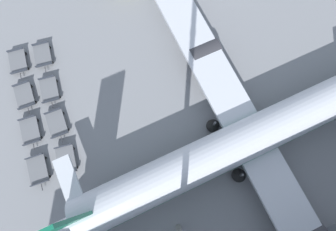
# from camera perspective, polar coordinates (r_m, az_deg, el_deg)

# --- Properties ---
(airplane) EXTENTS (39.65, 42.04, 12.32)m
(airplane) POSITION_cam_1_polar(r_m,az_deg,el_deg) (26.24, 19.36, -3.60)
(airplane) COLOR silver
(airplane) RESTS_ON ground_plane
(baggage_dolly_row_near_col_a) EXTENTS (3.62, 2.10, 0.92)m
(baggage_dolly_row_near_col_a) POSITION_cam_1_polar(r_m,az_deg,el_deg) (34.20, -29.85, 10.13)
(baggage_dolly_row_near_col_a) COLOR slate
(baggage_dolly_row_near_col_a) RESTS_ON ground_plane
(baggage_dolly_row_near_col_b) EXTENTS (3.57, 1.96, 0.92)m
(baggage_dolly_row_near_col_b) POSITION_cam_1_polar(r_m,az_deg,el_deg) (32.21, -28.76, 3.79)
(baggage_dolly_row_near_col_b) COLOR slate
(baggage_dolly_row_near_col_b) RESTS_ON ground_plane
(baggage_dolly_row_near_col_c) EXTENTS (3.60, 2.04, 0.92)m
(baggage_dolly_row_near_col_c) POSITION_cam_1_polar(r_m,az_deg,el_deg) (30.78, -27.79, -2.95)
(baggage_dolly_row_near_col_c) COLOR slate
(baggage_dolly_row_near_col_c) RESTS_ON ground_plane
(baggage_dolly_row_near_col_d) EXTENTS (3.60, 2.03, 0.92)m
(baggage_dolly_row_near_col_d) POSITION_cam_1_polar(r_m,az_deg,el_deg) (29.74, -26.46, -10.54)
(baggage_dolly_row_near_col_d) COLOR slate
(baggage_dolly_row_near_col_d) RESTS_ON ground_plane
(baggage_dolly_row_mid_a_col_a) EXTENTS (3.63, 2.15, 0.92)m
(baggage_dolly_row_mid_a_col_a) POSITION_cam_1_polar(r_m,az_deg,el_deg) (33.30, -25.62, 11.74)
(baggage_dolly_row_mid_a_col_a) COLOR slate
(baggage_dolly_row_mid_a_col_a) RESTS_ON ground_plane
(baggage_dolly_row_mid_a_col_b) EXTENTS (3.63, 2.14, 0.92)m
(baggage_dolly_row_mid_a_col_b) POSITION_cam_1_polar(r_m,az_deg,el_deg) (31.25, -24.40, 5.11)
(baggage_dolly_row_mid_a_col_b) COLOR slate
(baggage_dolly_row_mid_a_col_b) RESTS_ON ground_plane
(baggage_dolly_row_mid_a_col_c) EXTENTS (3.56, 1.94, 0.92)m
(baggage_dolly_row_mid_a_col_c) POSITION_cam_1_polar(r_m,az_deg,el_deg) (29.77, -23.03, -1.64)
(baggage_dolly_row_mid_a_col_c) COLOR slate
(baggage_dolly_row_mid_a_col_c) RESTS_ON ground_plane
(baggage_dolly_row_mid_a_col_d) EXTENTS (3.63, 2.17, 0.92)m
(baggage_dolly_row_mid_a_col_d) POSITION_cam_1_polar(r_m,az_deg,el_deg) (28.72, -21.29, -8.95)
(baggage_dolly_row_mid_a_col_d) COLOR slate
(baggage_dolly_row_mid_a_col_d) RESTS_ON ground_plane
(stand_guidance_stripe) EXTENTS (1.32, 32.79, 0.01)m
(stand_guidance_stripe) POSITION_cam_1_polar(r_m,az_deg,el_deg) (27.23, 0.84, -11.50)
(stand_guidance_stripe) COLOR white
(stand_guidance_stripe) RESTS_ON ground_plane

